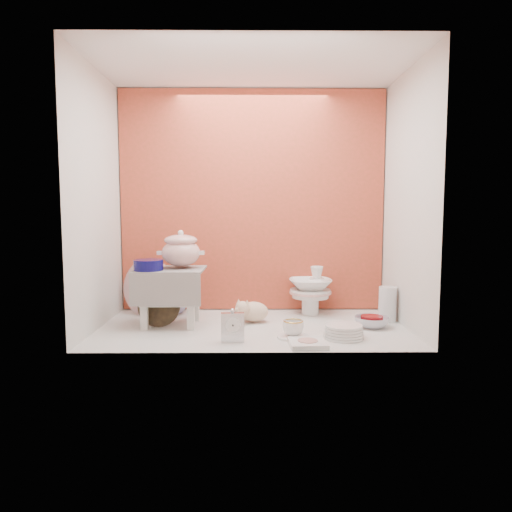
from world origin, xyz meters
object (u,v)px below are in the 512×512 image
Objects in this scene: crystal_bowl at (372,322)px; porcelain_tower at (310,290)px; gold_rim_teacup at (293,328)px; dinner_plate_stack at (344,331)px; blue_white_vase at (172,297)px; floral_platter at (148,287)px; soup_tureen at (181,249)px; mantel_clock at (233,326)px; step_stool at (171,297)px; plush_pig at (254,311)px.

crystal_bowl is 0.62× the size of porcelain_tower.
dinner_plate_stack is at bearing -1.24° from gold_rim_teacup.
floral_platter is at bearing -165.27° from blue_white_vase.
mantel_clock is (0.32, -0.40, -0.37)m from soup_tureen.
soup_tureen reaches higher than step_stool.
mantel_clock reaches higher than plush_pig.
step_stool is at bearing -54.34° from floral_platter.
porcelain_tower is at bearing 18.75° from step_stool.
dinner_plate_stack is at bearing -31.06° from blue_white_vase.
blue_white_vase is 1.30m from crystal_bowl.
soup_tureen is 0.90m from porcelain_tower.
mantel_clock is 0.60m from dinner_plate_stack.
mantel_clock is 0.81× the size of dinner_plate_stack.
dinner_plate_stack is at bearing -79.72° from porcelain_tower.
gold_rim_teacup is (0.76, -0.61, -0.06)m from blue_white_vase.
soup_tureen is at bearing 160.05° from dinner_plate_stack.
porcelain_tower reaches higher than gold_rim_teacup.
step_stool is at bearing 162.88° from dinner_plate_stack.
mantel_clock is at bearing -121.01° from plush_pig.
plush_pig is at bearing 169.40° from crystal_bowl.
porcelain_tower is (0.92, -0.03, 0.05)m from blue_white_vase.
blue_white_vase is 0.70× the size of porcelain_tower.
gold_rim_teacup is (0.21, -0.36, -0.01)m from plush_pig.
gold_rim_teacup is at bearing -22.00° from step_stool.
floral_platter reaches higher than step_stool.
plush_pig is at bearing -149.31° from porcelain_tower.
step_stool is 0.54m from mantel_clock.
plush_pig is at bearing 143.12° from dinner_plate_stack.
porcelain_tower is at bearing 100.28° from dinner_plate_stack.
gold_rim_teacup reaches higher than dinner_plate_stack.
mantel_clock is (0.38, -0.37, -0.08)m from step_stool.
porcelain_tower is at bearing 132.00° from crystal_bowl.
plush_pig is (0.11, 0.43, -0.02)m from mantel_clock.
floral_platter reaches higher than porcelain_tower.
dinner_plate_stack is 1.08× the size of crystal_bowl.
plush_pig reaches higher than crystal_bowl.
blue_white_vase reaches higher than crystal_bowl.
gold_rim_teacup is 0.61m from porcelain_tower.
blue_white_vase is 1.29× the size of mantel_clock.
crystal_bowl is (0.70, -0.13, -0.04)m from plush_pig.
gold_rim_teacup reaches higher than crystal_bowl.
dinner_plate_stack is (0.98, -0.30, -0.13)m from step_stool.
crystal_bowl is at bearing -14.00° from floral_platter.
floral_platter reaches higher than mantel_clock.
step_stool is at bearing -161.90° from porcelain_tower.
crystal_bowl is at bearing -17.31° from blue_white_vase.
soup_tureen is 0.58m from plush_pig.
porcelain_tower is (0.16, 0.58, 0.10)m from gold_rim_teacup.
plush_pig is at bearing -17.31° from floral_platter.
blue_white_vase is 1.20m from dinner_plate_stack.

